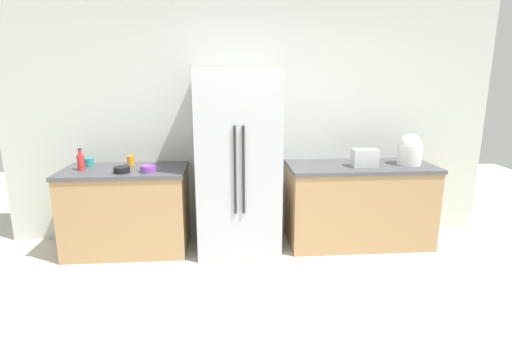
% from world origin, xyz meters
% --- Properties ---
extents(kitchen_back_panel, '(5.43, 0.10, 3.05)m').
position_xyz_m(kitchen_back_panel, '(0.00, 2.03, 1.53)').
color(kitchen_back_panel, silver).
rests_on(kitchen_back_panel, ground_plane).
extents(counter_left, '(1.26, 0.68, 0.89)m').
position_xyz_m(counter_left, '(-1.34, 1.64, 0.45)').
color(counter_left, tan).
rests_on(counter_left, ground_plane).
extents(counter_right, '(1.56, 0.68, 0.89)m').
position_xyz_m(counter_right, '(1.15, 1.64, 0.45)').
color(counter_right, tan).
rests_on(counter_right, ground_plane).
extents(refrigerator, '(0.84, 0.74, 1.89)m').
position_xyz_m(refrigerator, '(-0.17, 1.60, 0.95)').
color(refrigerator, '#B7BABF').
rests_on(refrigerator, ground_plane).
extents(toaster, '(0.26, 0.15, 0.18)m').
position_xyz_m(toaster, '(1.16, 1.57, 0.98)').
color(toaster, silver).
rests_on(toaster, counter_right).
extents(rice_cooker, '(0.25, 0.25, 0.33)m').
position_xyz_m(rice_cooker, '(1.67, 1.62, 1.05)').
color(rice_cooker, white).
rests_on(rice_cooker, counter_right).
extents(bottle_a, '(0.07, 0.07, 0.22)m').
position_xyz_m(bottle_a, '(-1.75, 1.61, 0.98)').
color(bottle_a, red).
rests_on(bottle_a, counter_left).
extents(cup_a, '(0.09, 0.09, 0.09)m').
position_xyz_m(cup_a, '(-1.73, 1.79, 0.93)').
color(cup_a, teal).
rests_on(cup_a, counter_left).
extents(cup_b, '(0.08, 0.08, 0.11)m').
position_xyz_m(cup_b, '(-1.30, 1.80, 0.94)').
color(cup_b, orange).
rests_on(cup_b, counter_left).
extents(bowl_a, '(0.16, 0.16, 0.06)m').
position_xyz_m(bowl_a, '(-1.06, 1.49, 0.92)').
color(bowl_a, purple).
rests_on(bowl_a, counter_left).
extents(bowl_b, '(0.16, 0.16, 0.06)m').
position_xyz_m(bowl_b, '(-1.32, 1.47, 0.92)').
color(bowl_b, black).
rests_on(bowl_b, counter_left).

